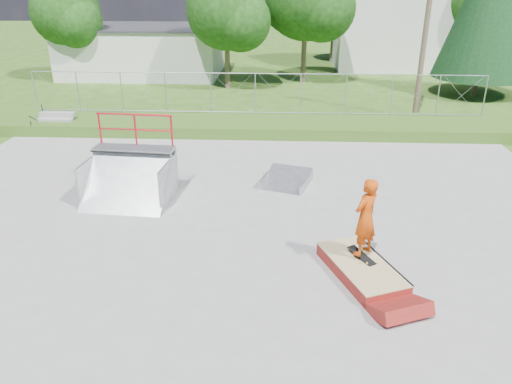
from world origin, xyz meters
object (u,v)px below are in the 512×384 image
quarter_pipe (126,164)px  flat_bank_ramp (286,180)px  grind_box (361,269)px  skater (365,220)px

quarter_pipe → flat_bank_ramp: 5.03m
grind_box → skater: skater is taller
grind_box → skater: bearing=61.1°
grind_box → quarter_pipe: size_ratio=1.06×
grind_box → quarter_pipe: bearing=128.1°
grind_box → quarter_pipe: (-6.37, 3.68, 1.05)m
quarter_pipe → flat_bank_ramp: quarter_pipe is taller
quarter_pipe → skater: (6.40, -3.45, 0.08)m
quarter_pipe → flat_bank_ramp: (4.71, 1.47, -1.01)m
grind_box → flat_bank_ramp: size_ratio=1.76×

